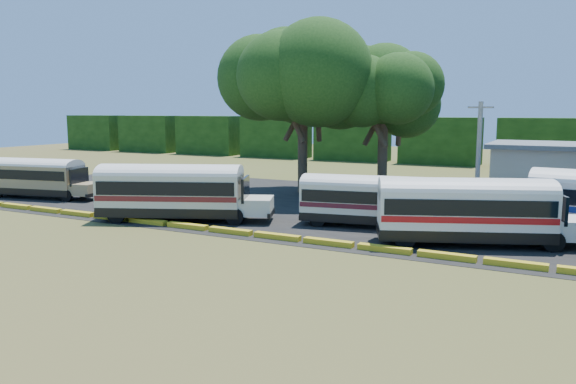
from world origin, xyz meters
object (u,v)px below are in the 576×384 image
at_px(bus_cream_west, 175,189).
at_px(tree_west, 303,76).
at_px(bus_red, 160,184).
at_px(bus_white_red, 469,207).
at_px(bus_beige, 37,175).

distance_m(bus_cream_west, tree_west, 16.59).
relative_size(bus_red, bus_white_red, 0.85).
distance_m(bus_cream_west, bus_white_red, 17.60).
distance_m(bus_red, tree_west, 14.96).
bearing_deg(bus_beige, bus_white_red, -11.98).
bearing_deg(bus_cream_west, bus_white_red, -17.09).
relative_size(bus_beige, tree_west, 0.71).
height_order(bus_beige, tree_west, tree_west).
height_order(bus_cream_west, bus_white_red, bus_cream_west).
bearing_deg(bus_cream_west, tree_west, 59.87).
distance_m(bus_beige, bus_cream_west, 15.83).
xyz_separation_m(bus_beige, bus_red, (11.57, 0.95, -0.08)).
xyz_separation_m(bus_beige, tree_west, (17.52, 12.12, 7.89)).
xyz_separation_m(bus_cream_west, tree_west, (1.88, 14.58, 7.67)).
distance_m(bus_red, bus_white_red, 21.64).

